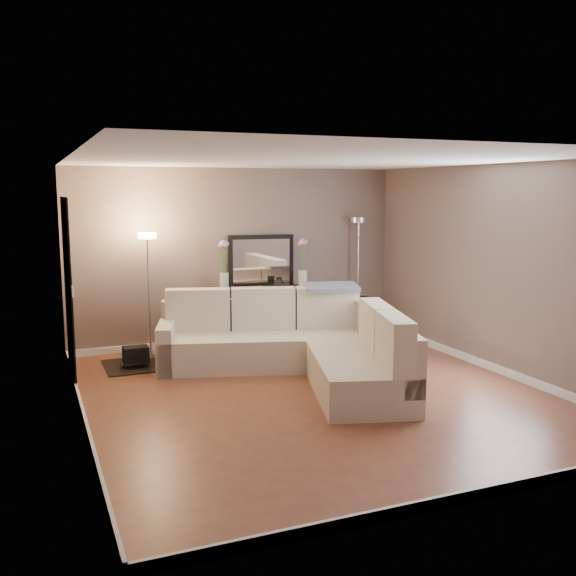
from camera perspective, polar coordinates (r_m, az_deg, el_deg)
name	(u,v)px	position (r m, az deg, el deg)	size (l,w,h in m)	color
floor	(315,395)	(7.33, 2.41, -9.46)	(5.00, 5.50, 0.01)	brown
ceiling	(316,159)	(6.97, 2.54, 11.39)	(5.00, 5.50, 0.01)	white
wall_back	(238,256)	(9.59, -4.45, 2.82)	(5.00, 0.02, 2.60)	#76635B
wall_front	(480,331)	(4.71, 16.70, -3.65)	(5.00, 0.02, 2.60)	#76635B
wall_left	(76,294)	(6.41, -18.36, -0.52)	(0.02, 5.50, 2.60)	#76635B
wall_right	(499,270)	(8.39, 18.25, 1.57)	(0.02, 5.50, 2.60)	#76635B
baseboard_back	(240,339)	(9.77, -4.32, -4.51)	(5.00, 0.03, 0.10)	white
baseboard_front	(470,496)	(5.13, 15.89, -17.37)	(5.00, 0.03, 0.10)	white
baseboard_left	(85,420)	(6.72, -17.63, -11.09)	(0.03, 5.50, 0.10)	white
baseboard_right	(493,367)	(8.61, 17.72, -6.72)	(0.03, 5.50, 0.10)	white
doorway	(68,289)	(8.12, -18.95, -0.11)	(0.02, 1.20, 2.20)	black
switch_plate	(73,291)	(7.26, -18.57, -0.28)	(0.02, 0.08, 0.12)	white
sectional_sofa	(300,345)	(8.03, 1.09, -5.07)	(2.97, 3.38, 0.99)	beige
throw_blanket	(331,287)	(8.66, 3.89, 0.09)	(0.71, 0.41, 0.05)	slate
console_table	(258,313)	(9.49, -2.64, -2.20)	(1.44, 0.55, 0.86)	black
leaning_mirror	(261,261)	(9.57, -2.40, 2.43)	(0.99, 0.17, 0.78)	black
table_decor	(264,287)	(9.41, -2.11, 0.10)	(0.59, 0.17, 0.14)	orange
flower_vase_left	(224,269)	(9.30, -5.72, 1.68)	(0.17, 0.14, 0.74)	silver
flower_vase_right	(303,267)	(9.56, 1.31, 1.91)	(0.17, 0.14, 0.74)	silver
floor_lamp_lit	(148,270)	(8.81, -12.32, 1.54)	(0.24, 0.24, 1.71)	silver
floor_lamp_unlit	(358,252)	(10.13, 6.26, 3.19)	(0.28, 0.28, 1.86)	silver
charcoal_rug	(149,364)	(8.71, -12.29, -6.61)	(1.12, 0.84, 0.01)	black
black_bag	(136,354)	(8.54, -13.37, -5.76)	(0.32, 0.22, 0.20)	black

